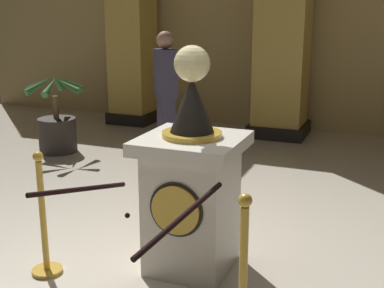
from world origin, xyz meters
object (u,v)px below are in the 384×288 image
Objects in this scene: pedestal_clock at (192,186)px; potted_palm_left at (57,127)px; bystander_guest at (166,92)px; stanchion_near at (44,232)px.

pedestal_clock reaches higher than potted_palm_left.
potted_palm_left is at bearing -170.49° from bystander_guest.
stanchion_near is 3.60m from potted_palm_left.
bystander_guest is at bearing 9.51° from potted_palm_left.
stanchion_near is at bearing -82.17° from bystander_guest.
bystander_guest is at bearing 118.47° from pedestal_clock.
bystander_guest reaches higher than stanchion_near.
pedestal_clock is 1.20m from stanchion_near.
pedestal_clock reaches higher than bystander_guest.
pedestal_clock is 1.51× the size of potted_palm_left.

